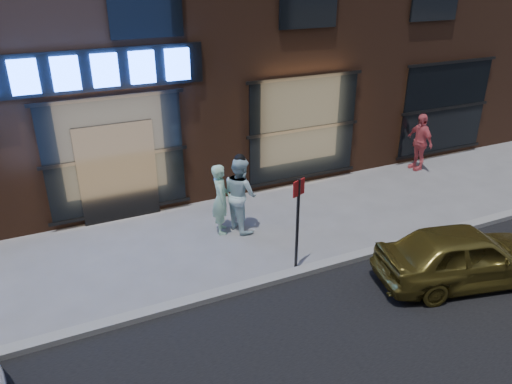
# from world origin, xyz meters

# --- Properties ---
(ground) EXTENTS (90.00, 90.00, 0.00)m
(ground) POSITION_xyz_m (0.00, 0.00, 0.00)
(ground) COLOR slate
(ground) RESTS_ON ground
(curb) EXTENTS (60.00, 0.25, 0.12)m
(curb) POSITION_xyz_m (0.00, 0.00, 0.06)
(curb) COLOR gray
(curb) RESTS_ON ground
(man_bowtie) EXTENTS (0.55, 0.69, 1.66)m
(man_bowtie) POSITION_xyz_m (1.96, 2.32, 0.83)
(man_bowtie) COLOR #AEE5CD
(man_bowtie) RESTS_ON ground
(man_cap) EXTENTS (0.82, 0.97, 1.78)m
(man_cap) POSITION_xyz_m (2.41, 2.26, 0.89)
(man_cap) COLOR white
(man_cap) RESTS_ON ground
(passerby) EXTENTS (0.43, 1.00, 1.70)m
(passerby) POSITION_xyz_m (8.70, 3.44, 0.85)
(passerby) COLOR #EA6069
(passerby) RESTS_ON ground
(gold_sedan) EXTENTS (3.67, 2.12, 1.17)m
(gold_sedan) POSITION_xyz_m (5.50, -1.51, 0.59)
(gold_sedan) COLOR olive
(gold_sedan) RESTS_ON ground
(sign_post) EXTENTS (0.31, 0.15, 2.01)m
(sign_post) POSITION_xyz_m (2.75, 0.20, 1.22)
(sign_post) COLOR #262628
(sign_post) RESTS_ON ground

